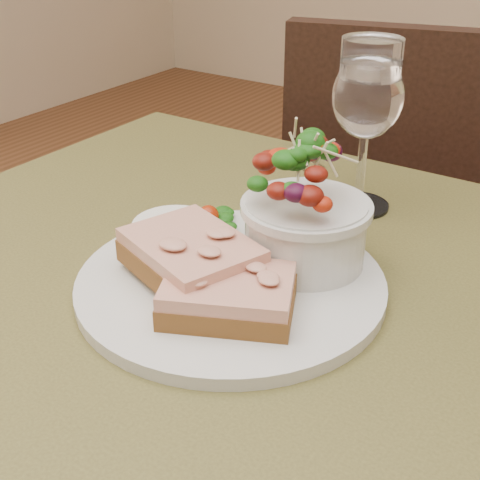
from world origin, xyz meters
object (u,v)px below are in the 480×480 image
Objects in this scene: chair_far at (401,321)px; dinner_plate at (231,283)px; wine_glass at (367,101)px; salad_bowl at (307,204)px; sandwich_back at (191,256)px; ramekin at (174,237)px; cafe_table at (212,393)px; sandwich_front at (228,295)px.

dinner_plate is (0.05, -0.68, 0.46)m from chair_far.
wine_glass is (0.08, -0.45, 0.58)m from chair_far.
salad_bowl is 0.73× the size of wine_glass.
chair_far is at bearing 99.46° from wine_glass.
sandwich_back is 1.98× the size of ramekin.
wine_glass is (-0.02, 0.16, 0.05)m from salad_bowl.
dinner_plate is at bearing -3.00° from ramekin.
ramekin is (-0.01, -0.68, 0.49)m from chair_far.
wine_glass reaches higher than dinner_plate.
chair_far is at bearing 98.70° from salad_bowl.
cafe_table is at bearing 79.16° from chair_far.
sandwich_front is at bearing -26.35° from ramekin.
ramekin is 0.13m from salad_bowl.
salad_bowl is (0.11, 0.06, 0.04)m from ramekin.
cafe_table is at bearing -27.64° from ramekin.
ramekin is at bearing 128.69° from sandwich_front.
sandwich_front is at bearing 81.35° from chair_far.
ramekin is at bearing 177.00° from dinner_plate.
sandwich_front is at bearing -2.34° from sandwich_back.
sandwich_back is at bearing -141.72° from dinner_plate.
salad_bowl reaches higher than ramekin.
salad_bowl is (0.04, 0.06, 0.07)m from dinner_plate.
salad_bowl is at bearing 58.83° from sandwich_front.
sandwich_back reaches higher than sandwich_front.
ramekin reaches higher than cafe_table.
cafe_table is at bearing -91.23° from dinner_plate.
ramekin is at bearing -150.69° from salad_bowl.
wine_glass is (-0.01, 0.27, 0.10)m from sandwich_front.
cafe_table is at bearing -0.73° from sandwich_back.
wine_glass is at bearing 84.52° from dinner_plate.
dinner_plate is 2.21× the size of salad_bowl.
ramekin is 0.41× the size of wine_glass.
cafe_table is at bearing 131.79° from sandwich_front.
cafe_table is 0.80m from chair_far.
dinner_plate is 0.05m from sandwich_back.
chair_far is 0.86m from sandwich_back.
sandwich_back is at bearing -32.12° from ramekin.
sandwich_front is at bearing -96.21° from salad_bowl.
dinner_plate is 1.98× the size of sandwich_back.
wine_glass is (0.02, 0.22, 0.12)m from dinner_plate.
cafe_table is 2.85× the size of dinner_plate.
sandwich_back is at bearing -128.24° from salad_bowl.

